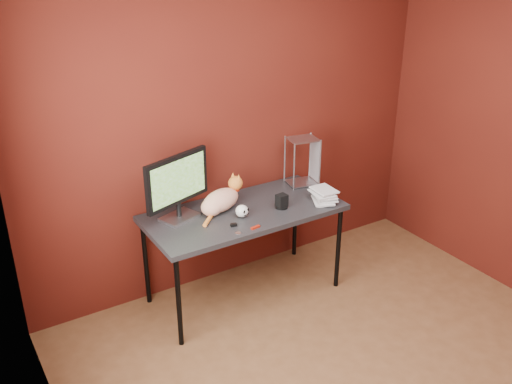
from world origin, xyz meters
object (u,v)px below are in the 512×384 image
skull_mug (242,211)px  book_stack (316,139)px  speaker (282,202)px  desk (244,216)px  cat (221,200)px  monitor (177,184)px

skull_mug → book_stack: (0.61, -0.07, 0.47)m
speaker → book_stack: book_stack is taller
desk → speaker: speaker is taller
cat → monitor: bearing=152.4°
desk → skull_mug: bearing=-127.5°
cat → skull_mug: 0.20m
cat → skull_mug: (0.08, -0.18, -0.04)m
cat → desk: bearing=-53.4°
monitor → book_stack: 1.08m
speaker → monitor: bearing=156.2°
monitor → skull_mug: bearing=-47.5°
desk → cat: size_ratio=3.26×
monitor → speaker: (0.74, -0.25, -0.22)m
desk → speaker: (0.27, -0.11, 0.10)m
speaker → desk: bearing=151.9°
skull_mug → book_stack: 0.77m
skull_mug → speaker: 0.34m
desk → monitor: size_ratio=2.73×
desk → monitor: 0.59m
skull_mug → speaker: speaker is taller
speaker → book_stack: size_ratio=0.11×
cat → book_stack: book_stack is taller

